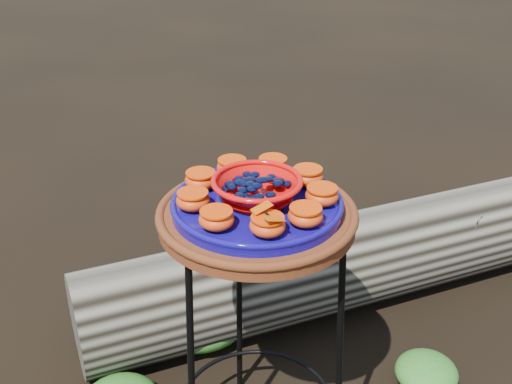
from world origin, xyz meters
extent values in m
cylinder|color=#442512|center=(0.00, 0.00, 0.72)|extent=(0.44, 0.44, 0.04)
cylinder|color=#050058|center=(0.00, 0.00, 0.75)|extent=(0.38, 0.38, 0.03)
ellipsoid|color=#CF4A08|center=(-0.01, -0.14, 0.78)|extent=(0.07, 0.07, 0.04)
ellipsoid|color=#CF4A08|center=(0.07, -0.12, 0.78)|extent=(0.07, 0.07, 0.04)
ellipsoid|color=#CF4A08|center=(0.13, -0.05, 0.78)|extent=(0.07, 0.07, 0.04)
ellipsoid|color=#CF4A08|center=(0.13, 0.05, 0.78)|extent=(0.07, 0.07, 0.04)
ellipsoid|color=#CF4A08|center=(0.07, 0.12, 0.78)|extent=(0.07, 0.07, 0.04)
ellipsoid|color=#CF4A08|center=(-0.03, 0.14, 0.78)|extent=(0.07, 0.07, 0.04)
ellipsoid|color=#CF4A08|center=(-0.11, 0.09, 0.78)|extent=(0.07, 0.07, 0.04)
ellipsoid|color=#CF4A08|center=(-0.14, 0.00, 0.78)|extent=(0.07, 0.07, 0.04)
ellipsoid|color=#CF4A08|center=(-0.11, -0.09, 0.78)|extent=(0.07, 0.07, 0.04)
ellipsoid|color=#1D6817|center=(0.55, 0.10, 0.05)|extent=(0.19, 0.19, 0.10)
ellipsoid|color=#1D6817|center=(-0.08, 0.49, 0.09)|extent=(0.35, 0.35, 0.17)
camera|label=1|loc=(-0.29, -1.20, 1.44)|focal=45.00mm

